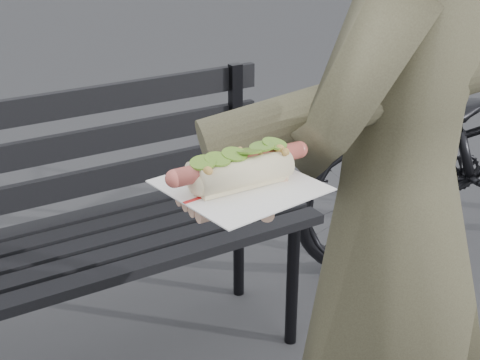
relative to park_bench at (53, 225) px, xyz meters
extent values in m
cylinder|color=black|center=(0.69, -0.24, -0.30)|extent=(0.04, 0.04, 0.45)
cylinder|color=black|center=(0.69, 0.10, -0.30)|extent=(0.04, 0.04, 0.45)
cube|color=black|center=(0.02, -0.25, -0.06)|extent=(1.50, 0.07, 0.03)
cube|color=black|center=(0.02, -0.16, -0.06)|extent=(1.50, 0.07, 0.03)
cube|color=black|center=(0.02, -0.07, -0.06)|extent=(1.50, 0.07, 0.03)
cube|color=black|center=(0.02, 0.02, -0.06)|extent=(1.50, 0.07, 0.03)
cube|color=black|center=(0.02, 0.11, -0.06)|extent=(1.50, 0.07, 0.03)
cube|color=black|center=(0.69, 0.12, 0.15)|extent=(0.04, 0.03, 0.42)
cube|color=black|center=(0.02, 0.14, 0.05)|extent=(1.50, 0.02, 0.08)
cube|color=black|center=(0.02, 0.14, 0.18)|extent=(1.50, 0.02, 0.08)
cube|color=black|center=(0.02, 0.14, 0.31)|extent=(1.50, 0.02, 0.08)
imported|color=#44402D|center=(0.42, -0.92, 0.32)|extent=(0.71, 0.59, 1.68)
cylinder|color=#44402D|center=(0.28, -0.93, 0.57)|extent=(0.51, 0.23, 0.19)
cylinder|color=#D8A384|center=(0.06, -1.00, 0.50)|extent=(0.09, 0.08, 0.07)
ellipsoid|color=#D8A384|center=(0.02, -1.01, 0.50)|extent=(0.10, 0.12, 0.03)
cylinder|color=#D8A384|center=(-0.04, -1.04, 0.50)|extent=(0.06, 0.02, 0.02)
cylinder|color=#D8A384|center=(-0.04, -1.02, 0.50)|extent=(0.06, 0.02, 0.02)
cylinder|color=#D8A384|center=(-0.04, -1.00, 0.50)|extent=(0.06, 0.02, 0.02)
cylinder|color=#D8A384|center=(-0.04, -0.98, 0.50)|extent=(0.06, 0.02, 0.02)
cylinder|color=#D8A384|center=(0.03, -1.07, 0.50)|extent=(0.04, 0.05, 0.02)
cube|color=white|center=(0.02, -1.01, 0.52)|extent=(0.21, 0.21, 0.00)
cube|color=#B21E1E|center=(0.02, -1.01, 0.52)|extent=(0.19, 0.03, 0.00)
cylinder|color=#C3564B|center=(0.02, -1.01, 0.55)|extent=(0.20, 0.02, 0.02)
sphere|color=#C3564B|center=(-0.08, -1.01, 0.55)|extent=(0.02, 0.02, 0.02)
sphere|color=#C3564B|center=(0.12, -1.01, 0.55)|extent=(0.02, 0.02, 0.02)
sphere|color=#9E6B2D|center=(-0.03, -1.00, 0.56)|extent=(0.01, 0.01, 0.01)
sphere|color=#9E6B2D|center=(-0.03, -1.01, 0.56)|extent=(0.01, 0.01, 0.01)
sphere|color=#9E6B2D|center=(0.08, -1.03, 0.56)|extent=(0.01, 0.01, 0.01)
sphere|color=#9E6B2D|center=(-0.03, -1.02, 0.55)|extent=(0.01, 0.01, 0.01)
sphere|color=#9E6B2D|center=(0.08, -1.01, 0.56)|extent=(0.01, 0.01, 0.01)
sphere|color=#9E6B2D|center=(0.01, -1.01, 0.55)|extent=(0.01, 0.01, 0.01)
sphere|color=#9E6B2D|center=(-0.03, -1.03, 0.55)|extent=(0.01, 0.01, 0.01)
sphere|color=#9E6B2D|center=(0.07, -1.01, 0.55)|extent=(0.01, 0.01, 0.01)
sphere|color=#9E6B2D|center=(0.04, -1.00, 0.56)|extent=(0.01, 0.01, 0.01)
sphere|color=#9E6B2D|center=(-0.02, -1.02, 0.55)|extent=(0.01, 0.01, 0.01)
sphere|color=#9E6B2D|center=(0.05, -1.00, 0.56)|extent=(0.01, 0.01, 0.01)
sphere|color=#9E6B2D|center=(-0.01, -1.02, 0.56)|extent=(0.01, 0.01, 0.01)
sphere|color=#9E6B2D|center=(-0.04, -1.00, 0.55)|extent=(0.01, 0.01, 0.01)
sphere|color=#9E6B2D|center=(0.08, -1.03, 0.56)|extent=(0.01, 0.01, 0.01)
sphere|color=#9E6B2D|center=(0.05, -1.02, 0.56)|extent=(0.01, 0.01, 0.01)
sphere|color=#9E6B2D|center=(0.05, -1.01, 0.55)|extent=(0.01, 0.01, 0.01)
sphere|color=#9E6B2D|center=(0.03, -0.99, 0.56)|extent=(0.01, 0.01, 0.01)
sphere|color=#9E6B2D|center=(-0.04, -1.03, 0.56)|extent=(0.01, 0.01, 0.01)
sphere|color=#9E6B2D|center=(0.07, -1.01, 0.55)|extent=(0.01, 0.01, 0.01)
sphere|color=#9E6B2D|center=(-0.02, -1.03, 0.55)|extent=(0.01, 0.01, 0.01)
sphere|color=#9E6B2D|center=(0.05, -1.02, 0.55)|extent=(0.01, 0.01, 0.01)
sphere|color=#9E6B2D|center=(0.05, -1.00, 0.56)|extent=(0.01, 0.01, 0.01)
sphere|color=#9E6B2D|center=(0.08, -1.02, 0.56)|extent=(0.01, 0.01, 0.01)
sphere|color=#9E6B2D|center=(-0.01, -1.03, 0.55)|extent=(0.01, 0.01, 0.01)
cylinder|color=#5F8F27|center=(-0.04, -1.01, 0.56)|extent=(0.04, 0.04, 0.01)
cylinder|color=#5F8F27|center=(-0.02, -1.01, 0.56)|extent=(0.04, 0.04, 0.01)
cylinder|color=#5F8F27|center=(0.01, -1.01, 0.56)|extent=(0.04, 0.04, 0.01)
cylinder|color=#5F8F27|center=(0.03, -1.01, 0.56)|extent=(0.04, 0.04, 0.01)
cylinder|color=#5F8F27|center=(0.06, -1.01, 0.57)|extent=(0.04, 0.04, 0.01)
cylinder|color=#5F8F27|center=(0.08, -1.01, 0.57)|extent=(0.04, 0.04, 0.01)
cube|color=brown|center=(1.14, -0.04, -0.52)|extent=(0.08, 0.08, 0.00)
cube|color=brown|center=(1.38, 0.83, -0.52)|extent=(0.08, 0.09, 0.00)
cube|color=brown|center=(0.77, 0.73, -0.52)|extent=(0.06, 0.08, 0.00)
cube|color=brown|center=(0.98, -0.21, -0.52)|extent=(0.04, 0.05, 0.00)
camera|label=1|loc=(-0.42, -1.74, 0.90)|focal=50.00mm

